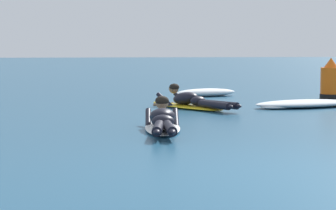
{
  "coord_description": "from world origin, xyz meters",
  "views": [
    {
      "loc": [
        -2.33,
        -6.45,
        1.28
      ],
      "look_at": [
        -0.63,
        5.26,
        0.25
      ],
      "focal_mm": 72.38,
      "sensor_mm": 36.0,
      "label": 1
    }
  ],
  "objects": [
    {
      "name": "whitewater_mid_right",
      "position": [
        2.53,
        7.13,
        0.08
      ],
      "size": [
        2.38,
        1.31,
        0.16
      ],
      "color": "white",
      "rests_on": "ground"
    },
    {
      "name": "surfer_far",
      "position": [
        0.12,
        7.21,
        0.14
      ],
      "size": [
        1.62,
        2.53,
        0.55
      ],
      "color": "yellow",
      "rests_on": "ground"
    },
    {
      "name": "surfer_near",
      "position": [
        -0.94,
        3.67,
        0.14
      ],
      "size": [
        0.76,
        2.51,
        0.53
      ],
      "color": "white",
      "rests_on": "ground"
    },
    {
      "name": "whitewater_front",
      "position": [
        1.11,
        10.47,
        0.09
      ],
      "size": [
        1.72,
        0.98,
        0.2
      ],
      "color": "white",
      "rests_on": "ground"
    },
    {
      "name": "channel_marker_buoy",
      "position": [
        3.96,
        9.27,
        0.4
      ],
      "size": [
        0.52,
        0.52,
        1.0
      ],
      "color": "#EA5B0F",
      "rests_on": "ground"
    },
    {
      "name": "ground_plane",
      "position": [
        0.0,
        10.0,
        0.0
      ],
      "size": [
        120.0,
        120.0,
        0.0
      ],
      "primitive_type": "plane",
      "color": "navy"
    }
  ]
}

